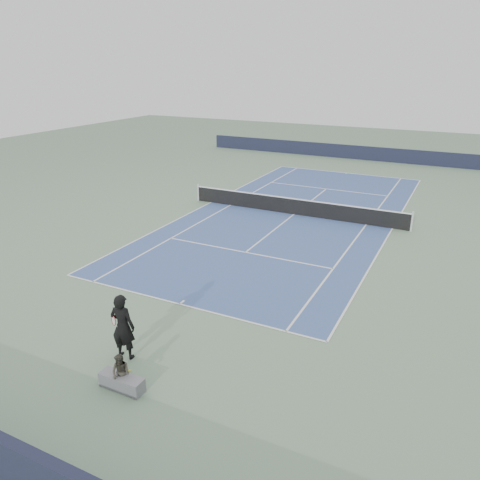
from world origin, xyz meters
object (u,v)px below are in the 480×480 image
at_px(tennis_player, 123,326).
at_px(tennis_ball, 129,371).
at_px(tennis_net, 294,206).
at_px(spectator_bench, 121,377).

height_order(tennis_player, tennis_ball, tennis_player).
height_order(tennis_net, tennis_ball, tennis_net).
bearing_deg(tennis_net, spectator_bench, -85.81).
bearing_deg(tennis_ball, tennis_player, 136.82).
bearing_deg(spectator_bench, tennis_player, 126.13).
distance_m(tennis_player, spectator_bench, 1.63).
bearing_deg(tennis_ball, tennis_net, 93.25).
bearing_deg(spectator_bench, tennis_ball, 114.81).
distance_m(tennis_player, tennis_ball, 1.27).
relative_size(tennis_net, tennis_ball, 194.44).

